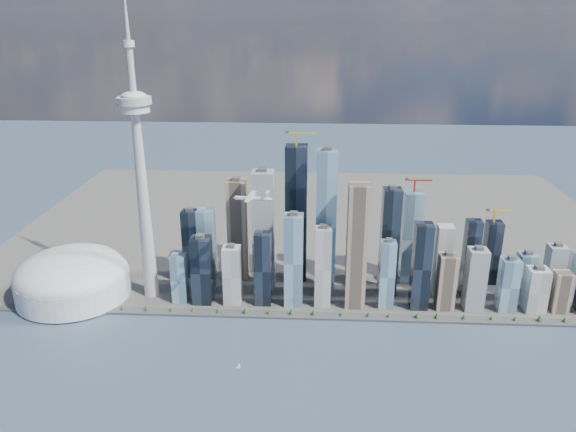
# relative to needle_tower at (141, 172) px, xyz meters

# --- Properties ---
(ground) EXTENTS (4000.00, 4000.00, 0.00)m
(ground) POSITION_rel_needle_tower_xyz_m (300.00, -310.00, -235.84)
(ground) COLOR #2D3E50
(ground) RESTS_ON ground
(seawall) EXTENTS (1100.00, 22.00, 4.00)m
(seawall) POSITION_rel_needle_tower_xyz_m (300.00, -60.00, -233.84)
(seawall) COLOR #383838
(seawall) RESTS_ON ground
(land) EXTENTS (1400.00, 900.00, 3.00)m
(land) POSITION_rel_needle_tower_xyz_m (300.00, 390.00, -234.34)
(land) COLOR #4C4C47
(land) RESTS_ON ground
(shoreline_trees) EXTENTS (960.53, 7.20, 8.80)m
(shoreline_trees) POSITION_rel_needle_tower_xyz_m (300.00, -60.00, -227.06)
(shoreline_trees) COLOR #3F2D1E
(shoreline_trees) RESTS_ON seawall
(skyscraper_cluster) EXTENTS (736.00, 142.00, 287.70)m
(skyscraper_cluster) POSITION_rel_needle_tower_xyz_m (359.61, 26.81, -145.92)
(skyscraper_cluster) COLOR black
(skyscraper_cluster) RESTS_ON land
(needle_tower) EXTENTS (56.00, 56.00, 550.50)m
(needle_tower) POSITION_rel_needle_tower_xyz_m (0.00, 0.00, 0.00)
(needle_tower) COLOR #A5A49F
(needle_tower) RESTS_ON land
(dome_stadium) EXTENTS (200.00, 200.00, 86.00)m
(dome_stadium) POSITION_rel_needle_tower_xyz_m (-140.00, -10.00, -196.40)
(dome_stadium) COLOR beige
(dome_stadium) RESTS_ON land
(airplane) EXTENTS (60.90, 53.93, 14.84)m
(airplane) POSITION_rel_needle_tower_xyz_m (202.44, -110.55, -6.79)
(airplane) COLOR silver
(airplane) RESTS_ON ground
(sailboat_west) EXTENTS (6.91, 2.78, 9.54)m
(sailboat_west) POSITION_rel_needle_tower_xyz_m (188.41, -211.22, -232.78)
(sailboat_west) COLOR silver
(sailboat_west) RESTS_ON ground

